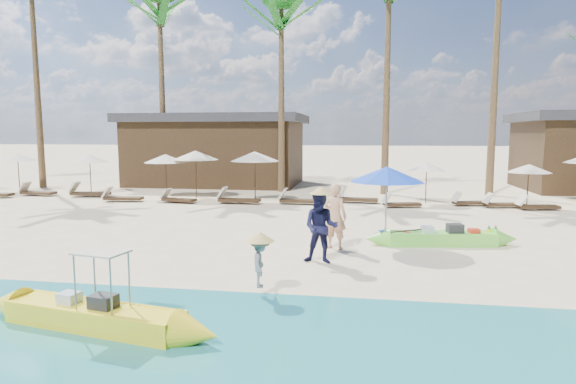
% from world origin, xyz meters
% --- Properties ---
extents(ground, '(240.00, 240.00, 0.00)m').
position_xyz_m(ground, '(0.00, 0.00, 0.00)').
color(ground, beige).
rests_on(ground, ground).
extents(wet_sand_strip, '(240.00, 4.50, 0.01)m').
position_xyz_m(wet_sand_strip, '(0.00, -5.00, 0.00)').
color(wet_sand_strip, tan).
rests_on(wet_sand_strip, ground).
extents(green_canoe, '(4.77, 1.07, 0.61)m').
position_xyz_m(green_canoe, '(3.28, 2.38, 0.20)').
color(green_canoe, '#6BDE43').
rests_on(green_canoe, ground).
extents(yellow_canoe, '(4.94, 1.21, 1.29)m').
position_xyz_m(yellow_canoe, '(-3.15, -4.59, 0.21)').
color(yellow_canoe, yellow).
rests_on(yellow_canoe, ground).
extents(tourist, '(0.76, 0.63, 1.79)m').
position_xyz_m(tourist, '(0.34, 1.50, 0.90)').
color(tourist, tan).
rests_on(tourist, ground).
extents(vendor_green, '(0.91, 0.74, 1.76)m').
position_xyz_m(vendor_green, '(0.09, -0.04, 0.88)').
color(vendor_green, '#121333').
rests_on(vendor_green, ground).
extents(vendor_yellow, '(0.47, 0.68, 0.97)m').
position_xyz_m(vendor_yellow, '(-0.83, -2.64, 0.66)').
color(vendor_yellow, gray).
rests_on(vendor_yellow, ground).
extents(blue_umbrella, '(2.08, 2.08, 2.23)m').
position_xyz_m(blue_umbrella, '(1.72, 2.03, 2.02)').
color(blue_umbrella, '#99999E').
rests_on(blue_umbrella, ground).
extents(resort_parasol_1, '(2.00, 2.00, 2.06)m').
position_xyz_m(resort_parasol_1, '(-17.58, 12.09, 1.86)').
color(resort_parasol_1, '#362616').
rests_on(resort_parasol_1, ground).
extents(resort_parasol_2, '(1.99, 1.99, 2.05)m').
position_xyz_m(resort_parasol_2, '(-13.14, 11.79, 1.85)').
color(resort_parasol_2, '#362616').
rests_on(resort_parasol_2, ground).
extents(lounger_2_left, '(1.89, 0.69, 0.63)m').
position_xyz_m(lounger_2_left, '(-15.38, 10.49, 0.21)').
color(lounger_2_left, '#362616').
rests_on(lounger_2_left, ground).
extents(resort_parasol_3, '(2.08, 2.08, 2.14)m').
position_xyz_m(resort_parasol_3, '(-8.52, 10.81, 1.93)').
color(resort_parasol_3, '#362616').
rests_on(resort_parasol_3, ground).
extents(lounger_3_left, '(2.02, 0.79, 0.67)m').
position_xyz_m(lounger_3_left, '(-12.54, 10.50, 0.22)').
color(lounger_3_left, '#362616').
rests_on(lounger_3_left, ground).
extents(lounger_3_right, '(1.88, 0.76, 0.62)m').
position_xyz_m(lounger_3_right, '(-10.06, 9.17, 0.21)').
color(lounger_3_right, '#362616').
rests_on(lounger_3_right, ground).
extents(resort_parasol_4, '(2.25, 2.25, 2.32)m').
position_xyz_m(resort_parasol_4, '(-7.04, 10.99, 2.09)').
color(resort_parasol_4, '#362616').
rests_on(resort_parasol_4, ground).
extents(lounger_4_left, '(1.71, 0.79, 0.56)m').
position_xyz_m(lounger_4_left, '(-7.34, 9.22, 0.19)').
color(lounger_4_left, '#362616').
rests_on(lounger_4_left, ground).
extents(lounger_4_right, '(1.96, 0.61, 0.66)m').
position_xyz_m(lounger_4_right, '(-4.57, 9.37, 0.22)').
color(lounger_4_right, '#362616').
rests_on(lounger_4_right, ground).
extents(resort_parasol_5, '(2.26, 2.26, 2.33)m').
position_xyz_m(resort_parasol_5, '(-3.87, 10.10, 2.10)').
color(resort_parasol_5, '#362616').
rests_on(resort_parasol_5, ground).
extents(lounger_5_left, '(1.86, 0.59, 0.63)m').
position_xyz_m(lounger_5_left, '(-1.86, 9.62, 0.21)').
color(lounger_5_left, '#362616').
rests_on(lounger_5_left, ground).
extents(resort_parasol_6, '(1.80, 1.80, 1.85)m').
position_xyz_m(resort_parasol_6, '(3.86, 10.78, 1.67)').
color(resort_parasol_6, '#362616').
rests_on(resort_parasol_6, ground).
extents(lounger_6_left, '(1.91, 0.75, 0.63)m').
position_xyz_m(lounger_6_left, '(0.71, 10.50, 0.21)').
color(lounger_6_left, '#362616').
rests_on(lounger_6_left, ground).
extents(lounger_6_right, '(1.72, 0.90, 0.56)m').
position_xyz_m(lounger_6_right, '(2.60, 9.36, 0.19)').
color(lounger_6_right, '#362616').
rests_on(lounger_6_right, ground).
extents(resort_parasol_7, '(1.81, 1.81, 1.86)m').
position_xyz_m(resort_parasol_7, '(7.96, 10.14, 1.68)').
color(resort_parasol_7, '#362616').
rests_on(resort_parasol_7, ground).
extents(lounger_7_left, '(1.69, 0.89, 0.55)m').
position_xyz_m(lounger_7_left, '(5.62, 10.34, 0.18)').
color(lounger_7_left, '#362616').
rests_on(lounger_7_left, ground).
extents(lounger_7_right, '(1.72, 0.79, 0.56)m').
position_xyz_m(lounger_7_right, '(6.87, 9.97, 0.19)').
color(lounger_7_right, '#362616').
rests_on(lounger_7_right, ground).
extents(lounger_8_left, '(1.75, 0.75, 0.58)m').
position_xyz_m(lounger_8_left, '(8.11, 9.54, 0.19)').
color(lounger_8_left, '#362616').
rests_on(lounger_8_left, ground).
extents(palm_2, '(2.08, 2.08, 11.33)m').
position_xyz_m(palm_2, '(-10.45, 15.08, 9.18)').
color(palm_2, brown).
rests_on(palm_2, ground).
extents(palm_3, '(2.08, 2.08, 10.52)m').
position_xyz_m(palm_3, '(-3.36, 14.27, 8.58)').
color(palm_3, brown).
rests_on(palm_3, ground).
extents(palm_4, '(2.08, 2.08, 11.70)m').
position_xyz_m(palm_4, '(2.15, 14.01, 9.45)').
color(palm_4, brown).
rests_on(palm_4, ground).
extents(pavilion_west, '(10.80, 6.60, 4.30)m').
position_xyz_m(pavilion_west, '(-8.00, 17.50, 2.19)').
color(pavilion_west, '#362616').
rests_on(pavilion_west, ground).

